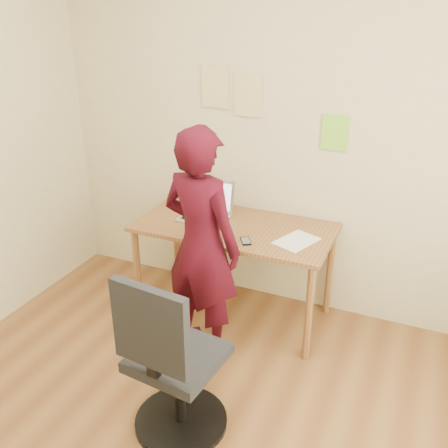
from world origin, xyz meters
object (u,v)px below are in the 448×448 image
at_px(laptop, 206,210).
at_px(person, 201,245).
at_px(office_chair, 171,369).
at_px(phone, 246,241).
at_px(desk, 234,236).

bearing_deg(laptop, person, -69.64).
distance_m(office_chair, person, 0.85).
xyz_separation_m(laptop, phone, (0.42, -0.27, -0.05)).
relative_size(desk, office_chair, 1.38).
distance_m(desk, laptop, 0.29).
height_order(desk, office_chair, office_chair).
bearing_deg(laptop, office_chair, -74.63).
relative_size(office_chair, person, 0.65).
bearing_deg(office_chair, person, 109.95).
bearing_deg(desk, phone, -51.21).
height_order(laptop, person, person).
bearing_deg(desk, office_chair, -83.22).
bearing_deg(office_chair, phone, 94.62).
relative_size(phone, person, 0.08).
bearing_deg(office_chair, laptop, 113.43).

